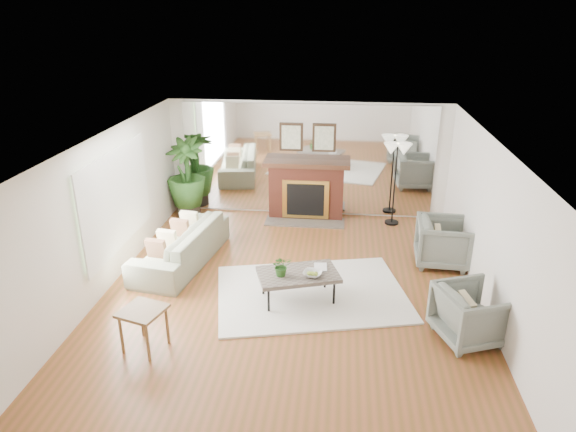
# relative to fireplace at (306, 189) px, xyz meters

# --- Properties ---
(ground) EXTENTS (7.00, 7.00, 0.00)m
(ground) POSITION_rel_fireplace_xyz_m (0.00, -3.26, -0.66)
(ground) COLOR brown
(ground) RESTS_ON ground
(wall_left) EXTENTS (0.02, 7.00, 2.50)m
(wall_left) POSITION_rel_fireplace_xyz_m (-2.99, -3.26, 0.59)
(wall_left) COLOR white
(wall_left) RESTS_ON ground
(wall_right) EXTENTS (0.02, 7.00, 2.50)m
(wall_right) POSITION_rel_fireplace_xyz_m (2.99, -3.26, 0.59)
(wall_right) COLOR white
(wall_right) RESTS_ON ground
(wall_back) EXTENTS (6.00, 0.02, 2.50)m
(wall_back) POSITION_rel_fireplace_xyz_m (0.00, 0.23, 0.59)
(wall_back) COLOR white
(wall_back) RESTS_ON ground
(mirror_panel) EXTENTS (5.40, 0.04, 2.40)m
(mirror_panel) POSITION_rel_fireplace_xyz_m (0.00, 0.21, 0.59)
(mirror_panel) COLOR silver
(mirror_panel) RESTS_ON wall_back
(window_panel) EXTENTS (0.04, 2.40, 1.50)m
(window_panel) POSITION_rel_fireplace_xyz_m (-2.96, -2.86, 0.69)
(window_panel) COLOR #B2E09E
(window_panel) RESTS_ON wall_left
(fireplace) EXTENTS (1.85, 0.83, 2.05)m
(fireplace) POSITION_rel_fireplace_xyz_m (0.00, 0.00, 0.00)
(fireplace) COLOR maroon
(fireplace) RESTS_ON ground
(area_rug) EXTENTS (3.40, 2.77, 0.03)m
(area_rug) POSITION_rel_fireplace_xyz_m (0.34, -3.27, -0.64)
(area_rug) COLOR white
(area_rug) RESTS_ON ground
(coffee_table) EXTENTS (1.39, 1.07, 0.49)m
(coffee_table) POSITION_rel_fireplace_xyz_m (0.14, -3.49, -0.21)
(coffee_table) COLOR #655C4F
(coffee_table) RESTS_ON ground
(sofa) EXTENTS (1.28, 2.50, 0.70)m
(sofa) POSITION_rel_fireplace_xyz_m (-2.07, -2.40, -0.31)
(sofa) COLOR gray
(sofa) RESTS_ON ground
(armchair_back) EXTENTS (0.98, 0.96, 0.84)m
(armchair_back) POSITION_rel_fireplace_xyz_m (2.60, -1.95, -0.24)
(armchair_back) COLOR gray
(armchair_back) RESTS_ON ground
(armchair_front) EXTENTS (1.12, 1.10, 0.79)m
(armchair_front) POSITION_rel_fireplace_xyz_m (2.60, -4.23, -0.26)
(armchair_front) COLOR gray
(armchair_front) RESTS_ON ground
(side_table) EXTENTS (0.66, 0.66, 0.61)m
(side_table) POSITION_rel_fireplace_xyz_m (-1.80, -4.93, -0.15)
(side_table) COLOR brown
(side_table) RESTS_ON ground
(potted_ficus) EXTENTS (0.98, 0.98, 1.75)m
(potted_ficus) POSITION_rel_fireplace_xyz_m (-2.60, -0.18, 0.27)
(potted_ficus) COLOR black
(potted_ficus) RESTS_ON ground
(floor_lamp) EXTENTS (0.57, 0.32, 1.76)m
(floor_lamp) POSITION_rel_fireplace_xyz_m (1.86, -0.16, 0.84)
(floor_lamp) COLOR black
(floor_lamp) RESTS_ON ground
(tabletop_plant) EXTENTS (0.35, 0.33, 0.33)m
(tabletop_plant) POSITION_rel_fireplace_xyz_m (-0.10, -3.60, -0.00)
(tabletop_plant) COLOR #315A21
(tabletop_plant) RESTS_ON coffee_table
(fruit_bowl) EXTENTS (0.34, 0.34, 0.07)m
(fruit_bowl) POSITION_rel_fireplace_xyz_m (0.37, -3.56, -0.13)
(fruit_bowl) COLOR brown
(fruit_bowl) RESTS_ON coffee_table
(book) EXTENTS (0.22, 0.29, 0.02)m
(book) POSITION_rel_fireplace_xyz_m (0.38, -3.29, -0.16)
(book) COLOR brown
(book) RESTS_ON coffee_table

